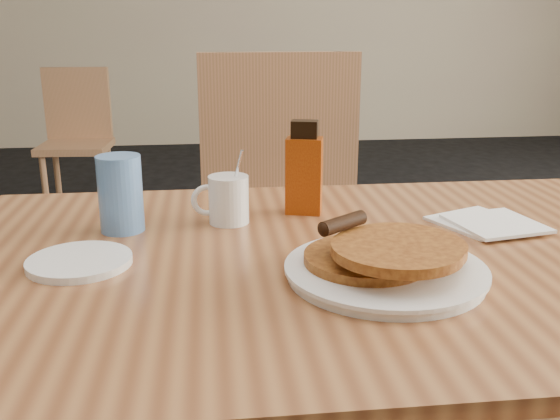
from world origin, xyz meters
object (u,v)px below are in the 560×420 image
Objects in this scene: chair_main_far at (284,203)px; pancake_plate at (386,262)px; main_table at (329,275)px; coffee_mug at (227,199)px; blue_tumbler at (121,194)px; chair_wall_extra at (77,128)px; syrup_bottle at (304,171)px.

chair_main_far is 0.87m from pancake_plate.
pancake_plate is at bearing -61.04° from main_table.
blue_tumbler is (-0.19, -0.02, 0.02)m from coffee_mug.
pancake_plate reaches higher than main_table.
chair_wall_extra is 6.04× the size of coffee_mug.
coffee_mug is at bearing 7.14° from blue_tumbler.
pancake_plate is at bearing -87.48° from chair_main_far.
chair_main_far is 1.20× the size of chair_wall_extra.
coffee_mug is at bearing -108.06° from chair_main_far.
coffee_mug is 0.77× the size of syrup_bottle.
pancake_plate is 2.17× the size of blue_tumbler.
main_table is 7.31× the size of syrup_bottle.
main_table is at bearing 118.96° from pancake_plate.
syrup_bottle reaches higher than coffee_mug.
syrup_bottle is at bearing 91.81° from main_table.
chair_main_far is 5.61× the size of syrup_bottle.
main_table is at bearing -66.80° from coffee_mug.
main_table is 3.01m from chair_wall_extra.
coffee_mug is 1.02× the size of blue_tumbler.
chair_wall_extra is at bearing 108.92° from pancake_plate.
coffee_mug is (-0.16, 0.18, 0.09)m from main_table.
main_table is 9.49× the size of coffee_mug.
syrup_bottle is at bearing -93.31° from chair_main_far.
pancake_plate is 0.50m from blue_tumbler.
chair_main_far is at bearing 57.63° from blue_tumbler.
blue_tumbler is at bearing -74.19° from chair_wall_extra.
chair_main_far reaches higher than main_table.
syrup_bottle is 0.35m from blue_tumbler.
blue_tumbler is at bearing 146.88° from pancake_plate.
chair_main_far is at bearing 88.48° from main_table.
chair_main_far reaches higher than syrup_bottle.
syrup_bottle is at bearing 11.48° from blue_tumbler.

